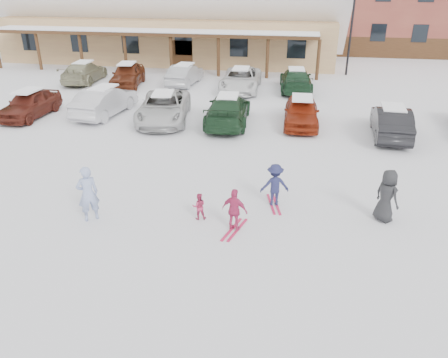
% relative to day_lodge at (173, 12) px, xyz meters
% --- Properties ---
extents(ground, '(160.00, 160.00, 0.00)m').
position_rel_day_lodge_xyz_m(ground, '(9.00, -27.96, -3.94)').
color(ground, white).
rests_on(ground, ground).
extents(day_lodge, '(29.12, 12.50, 10.38)m').
position_rel_day_lodge_xyz_m(day_lodge, '(0.00, 0.00, 0.00)').
color(day_lodge, tan).
rests_on(day_lodge, ground).
extents(lamp_post, '(0.50, 0.25, 5.97)m').
position_rel_day_lodge_xyz_m(lamp_post, '(14.83, -5.03, -0.56)').
color(lamp_post, black).
rests_on(lamp_post, ground).
extents(adult_skier, '(0.78, 0.75, 1.79)m').
position_rel_day_lodge_xyz_m(adult_skier, '(5.37, -28.49, -3.05)').
color(adult_skier, '#90A0CF').
rests_on(adult_skier, ground).
extents(toddler_red, '(0.50, 0.44, 0.87)m').
position_rel_day_lodge_xyz_m(toddler_red, '(8.67, -27.86, -3.51)').
color(toddler_red, '#B62F58').
rests_on(toddler_red, ground).
extents(child_navy, '(1.04, 0.75, 1.45)m').
position_rel_day_lodge_xyz_m(child_navy, '(10.91, -26.55, -3.22)').
color(child_navy, '#1D2047').
rests_on(child_navy, ground).
extents(skis_child_navy, '(0.53, 1.41, 0.03)m').
position_rel_day_lodge_xyz_m(skis_child_navy, '(10.91, -26.55, -3.93)').
color(skis_child_navy, '#BE1B46').
rests_on(skis_child_navy, ground).
extents(child_magenta, '(0.86, 0.53, 1.36)m').
position_rel_day_lodge_xyz_m(child_magenta, '(9.86, -28.35, -3.27)').
color(child_magenta, '#C23064').
rests_on(child_magenta, ground).
extents(skis_child_magenta, '(0.57, 1.40, 0.03)m').
position_rel_day_lodge_xyz_m(skis_child_magenta, '(9.86, -28.35, -3.93)').
color(skis_child_magenta, '#BE1B46').
rests_on(skis_child_magenta, ground).
extents(bystander_dark, '(0.93, 0.98, 1.69)m').
position_rel_day_lodge_xyz_m(bystander_dark, '(14.32, -26.95, -3.10)').
color(bystander_dark, '#242426').
rests_on(bystander_dark, ground).
extents(parked_car_0, '(1.78, 4.22, 1.42)m').
position_rel_day_lodge_xyz_m(parked_car_0, '(-2.55, -18.93, -3.23)').
color(parked_car_0, '#592016').
rests_on(parked_car_0, ground).
extents(parked_car_1, '(2.11, 4.76, 1.52)m').
position_rel_day_lodge_xyz_m(parked_car_1, '(1.22, -17.91, -3.18)').
color(parked_car_1, '#B6B5BA').
rests_on(parked_car_1, ground).
extents(parked_car_2, '(3.26, 5.59, 1.46)m').
position_rel_day_lodge_xyz_m(parked_car_2, '(4.64, -18.37, -3.21)').
color(parked_car_2, silver).
rests_on(parked_car_2, ground).
extents(parked_car_3, '(2.34, 5.15, 1.46)m').
position_rel_day_lodge_xyz_m(parked_car_3, '(7.99, -18.33, -3.21)').
color(parked_car_3, '#1B3A21').
rests_on(parked_car_3, ground).
extents(parked_car_4, '(1.77, 4.22, 1.43)m').
position_rel_day_lodge_xyz_m(parked_car_4, '(11.64, -17.90, -3.23)').
color(parked_car_4, maroon).
rests_on(parked_car_4, ground).
extents(parked_car_5, '(1.74, 4.42, 1.43)m').
position_rel_day_lodge_xyz_m(parked_car_5, '(15.76, -18.92, -3.23)').
color(parked_car_5, black).
rests_on(parked_car_5, ground).
extents(parked_car_7, '(2.31, 4.95, 1.40)m').
position_rel_day_lodge_xyz_m(parked_car_7, '(-3.51, -10.71, -3.25)').
color(parked_car_7, gray).
rests_on(parked_car_7, ground).
extents(parked_car_8, '(2.43, 4.68, 1.52)m').
position_rel_day_lodge_xyz_m(parked_car_8, '(-0.08, -11.28, -3.18)').
color(parked_car_8, '#602815').
rests_on(parked_car_8, ground).
extents(parked_car_9, '(1.77, 4.30, 1.38)m').
position_rel_day_lodge_xyz_m(parked_car_9, '(3.63, -10.28, -3.25)').
color(parked_car_9, '#9A9B9E').
rests_on(parked_car_9, ground).
extents(parked_car_10, '(2.54, 5.27, 1.45)m').
position_rel_day_lodge_xyz_m(parked_car_10, '(7.65, -11.25, -3.22)').
color(parked_car_10, white).
rests_on(parked_car_10, ground).
extents(parked_car_11, '(2.35, 5.03, 1.42)m').
position_rel_day_lodge_xyz_m(parked_car_11, '(11.18, -10.72, -3.23)').
color(parked_car_11, '#1C4026').
rests_on(parked_car_11, ground).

